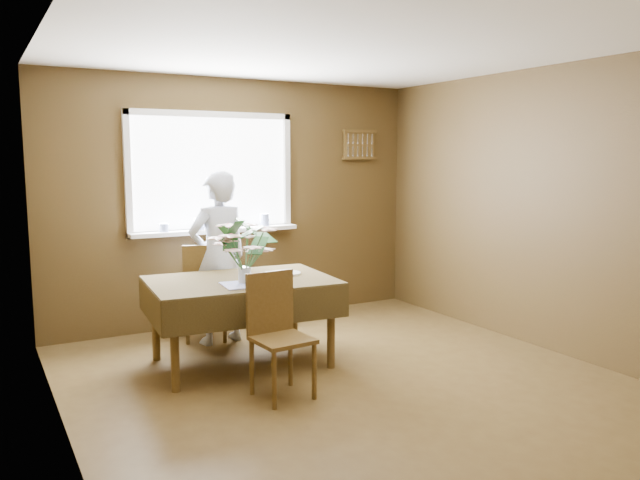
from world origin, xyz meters
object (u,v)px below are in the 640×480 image
dining_table (241,289)px  chair_far (206,288)px  flower_bouquet (244,247)px  seated_woman (218,258)px  chair_near (277,328)px

dining_table → chair_far: chair_far is taller
flower_bouquet → seated_woman: bearing=84.1°
chair_far → seated_woman: bearing=155.7°
seated_woman → flower_bouquet: size_ratio=3.05×
seated_woman → flower_bouquet: 0.87m
chair_far → flower_bouquet: flower_bouquet is taller
dining_table → chair_near: (-0.03, -0.74, -0.14)m
dining_table → flower_bouquet: size_ratio=3.00×
flower_bouquet → chair_near: bearing=-89.7°
dining_table → chair_far: bearing=97.6°
dining_table → chair_far: size_ratio=1.69×
dining_table → flower_bouquet: flower_bouquet is taller
dining_table → seated_woman: 0.70m
dining_table → chair_near: 0.75m
dining_table → seated_woman: size_ratio=0.98×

